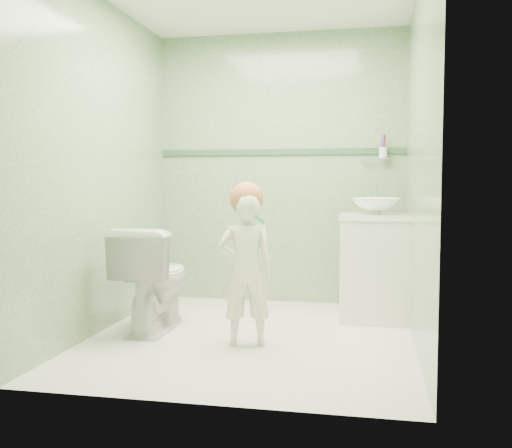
# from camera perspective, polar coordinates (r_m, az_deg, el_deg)

# --- Properties ---
(ground) EXTENTS (2.50, 2.50, 0.00)m
(ground) POSITION_cam_1_polar(r_m,az_deg,el_deg) (4.08, -0.42, -11.14)
(ground) COLOR silver
(ground) RESTS_ON ground
(room_shell) EXTENTS (2.50, 2.54, 2.40)m
(room_shell) POSITION_cam_1_polar(r_m,az_deg,el_deg) (3.94, -0.43, 5.95)
(room_shell) COLOR gray
(room_shell) RESTS_ON ground
(trim_stripe) EXTENTS (2.20, 0.02, 0.05)m
(trim_stripe) POSITION_cam_1_polar(r_m,az_deg,el_deg) (5.17, 2.37, 7.16)
(trim_stripe) COLOR #34533A
(trim_stripe) RESTS_ON room_shell
(vanity) EXTENTS (0.52, 0.50, 0.80)m
(vanity) POSITION_cam_1_polar(r_m,az_deg,el_deg) (4.61, 11.69, -4.39)
(vanity) COLOR silver
(vanity) RESTS_ON ground
(counter) EXTENTS (0.54, 0.52, 0.04)m
(counter) POSITION_cam_1_polar(r_m,az_deg,el_deg) (4.57, 11.77, 0.71)
(counter) COLOR white
(counter) RESTS_ON vanity
(basin) EXTENTS (0.37, 0.37, 0.13)m
(basin) POSITION_cam_1_polar(r_m,az_deg,el_deg) (4.56, 11.78, 1.76)
(basin) COLOR white
(basin) RESTS_ON counter
(faucet) EXTENTS (0.03, 0.13, 0.18)m
(faucet) POSITION_cam_1_polar(r_m,az_deg,el_deg) (4.74, 11.78, 2.81)
(faucet) COLOR silver
(faucet) RESTS_ON counter
(cup_holder) EXTENTS (0.26, 0.07, 0.21)m
(cup_holder) POSITION_cam_1_polar(r_m,az_deg,el_deg) (5.05, 12.41, 6.94)
(cup_holder) COLOR silver
(cup_holder) RESTS_ON room_shell
(toilet) EXTENTS (0.43, 0.75, 0.76)m
(toilet) POSITION_cam_1_polar(r_m,az_deg,el_deg) (4.26, -10.10, -5.32)
(toilet) COLOR white
(toilet) RESTS_ON ground
(toddler) EXTENTS (0.42, 0.33, 1.00)m
(toddler) POSITION_cam_1_polar(r_m,az_deg,el_deg) (3.79, -1.01, -4.57)
(toddler) COLOR white
(toddler) RESTS_ON ground
(hair_cap) EXTENTS (0.22, 0.22, 0.22)m
(hair_cap) POSITION_cam_1_polar(r_m,az_deg,el_deg) (3.77, -0.93, 2.51)
(hair_cap) COLOR #C36F42
(hair_cap) RESTS_ON toddler
(teal_toothbrush) EXTENTS (0.11, 0.14, 0.08)m
(teal_toothbrush) POSITION_cam_1_polar(r_m,az_deg,el_deg) (3.63, 0.24, 0.54)
(teal_toothbrush) COLOR #139181
(teal_toothbrush) RESTS_ON toddler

